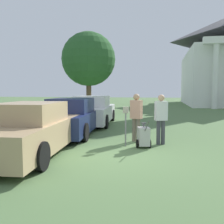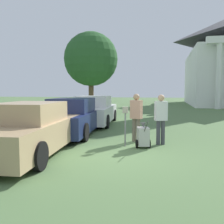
{
  "view_description": "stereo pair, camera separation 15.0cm",
  "coord_description": "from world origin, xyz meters",
  "views": [
    {
      "loc": [
        1.35,
        -7.01,
        1.91
      ],
      "look_at": [
        -0.46,
        2.09,
        1.1
      ],
      "focal_mm": 40.0,
      "sensor_mm": 36.0,
      "label": 1
    },
    {
      "loc": [
        1.5,
        -6.98,
        1.91
      ],
      "look_at": [
        -0.46,
        2.09,
        1.1
      ],
      "focal_mm": 40.0,
      "sensor_mm": 36.0,
      "label": 2
    }
  ],
  "objects": [
    {
      "name": "parked_car_white",
      "position": [
        -2.44,
        6.53,
        0.73
      ],
      "size": [
        2.4,
        5.3,
        1.6
      ],
      "rotation": [
        0.0,
        0.0,
        0.09
      ],
      "color": "silver",
      "rests_on": "ground_plane"
    },
    {
      "name": "ground_plane",
      "position": [
        0.0,
        0.0,
        0.0
      ],
      "size": [
        120.0,
        120.0,
        0.0
      ],
      "primitive_type": "plane",
      "color": "#517042"
    },
    {
      "name": "equipment_cart",
      "position": [
        0.78,
        1.21,
        0.39
      ],
      "size": [
        0.53,
        1.0,
        1.0
      ],
      "rotation": [
        0.0,
        0.0,
        0.28
      ],
      "color": "#B2B2AD",
      "rests_on": "ground_plane"
    },
    {
      "name": "person_worker",
      "position": [
        0.44,
        2.16,
        1.02
      ],
      "size": [
        0.47,
        0.36,
        1.78
      ],
      "rotation": [
        0.0,
        0.0,
        2.78
      ],
      "color": "#665B4C",
      "rests_on": "ground_plane"
    },
    {
      "name": "parking_meter",
      "position": [
        0.17,
        1.32,
        0.95
      ],
      "size": [
        0.18,
        0.09,
        1.36
      ],
      "color": "slate",
      "rests_on": "ground_plane"
    },
    {
      "name": "shade_tree",
      "position": [
        -4.84,
        13.77,
        4.55
      ],
      "size": [
        4.59,
        4.59,
        6.87
      ],
      "color": "brown",
      "rests_on": "ground_plane"
    },
    {
      "name": "person_supervisor",
      "position": [
        1.34,
        1.86,
        1.01
      ],
      "size": [
        0.47,
        0.35,
        1.76
      ],
      "rotation": [
        0.0,
        0.0,
        3.5
      ],
      "color": "#3F3F47",
      "rests_on": "ground_plane"
    },
    {
      "name": "parked_car_navy",
      "position": [
        -2.44,
        3.24,
        0.72
      ],
      "size": [
        2.27,
        5.25,
        1.57
      ],
      "rotation": [
        0.0,
        0.0,
        0.09
      ],
      "color": "#19234C",
      "rests_on": "ground_plane"
    },
    {
      "name": "parked_car_tan",
      "position": [
        -2.44,
        -0.17,
        0.72
      ],
      "size": [
        2.31,
        5.37,
        1.55
      ],
      "rotation": [
        0.0,
        0.0,
        0.09
      ],
      "color": "tan",
      "rests_on": "ground_plane"
    }
  ]
}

